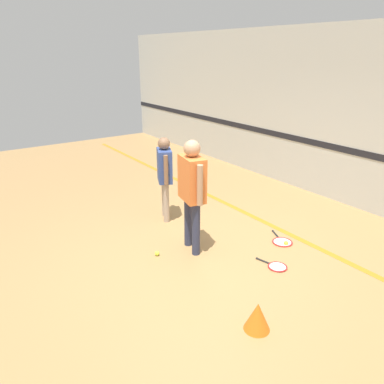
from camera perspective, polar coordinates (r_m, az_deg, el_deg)
The scene contains 10 objects.
ground_plane at distance 5.44m, azimuth 1.12°, elevation -9.33°, with size 16.00×16.00×0.00m, color #A87F4C.
wall_back at distance 7.33m, azimuth 23.44°, elevation 10.21°, with size 16.00×0.07×3.20m.
floor_stripe at distance 6.35m, azimuth 12.32°, elevation -5.14°, with size 14.40×0.10×0.01m.
person_instructor at distance 5.13m, azimuth 0.00°, elevation 1.16°, with size 0.60×0.34×1.63m.
person_student_left at distance 6.20m, azimuth -4.19°, elevation 3.40°, with size 0.50×0.37×1.42m.
racket_spare_on_floor at distance 5.89m, azimuth 13.53°, elevation -7.33°, with size 0.56×0.40×0.03m.
racket_second_spare at distance 5.25m, azimuth 12.70°, elevation -10.97°, with size 0.49×0.31×0.03m.
tennis_ball_near_instructor at distance 5.39m, azimuth -5.34°, elevation -9.31°, with size 0.07×0.07×0.07m, color #CCE038.
tennis_ball_by_spare_racket at distance 5.81m, azimuth 14.12°, elevation -7.55°, with size 0.07×0.07×0.07m, color #CCE038.
training_cone at distance 4.11m, azimuth 9.95°, elevation -18.18°, with size 0.28×0.28×0.32m.
Camera 1 is at (3.79, -2.79, 2.72)m, focal length 35.00 mm.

